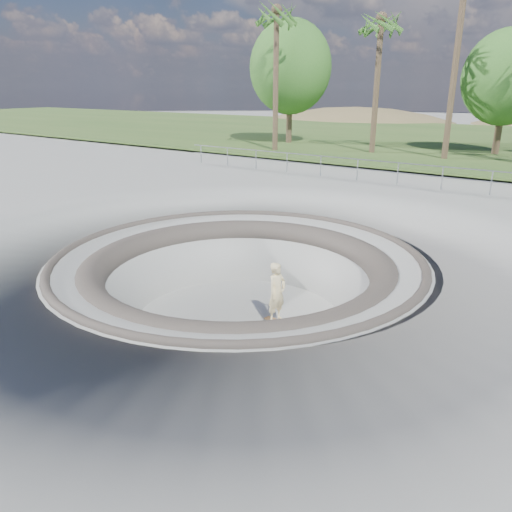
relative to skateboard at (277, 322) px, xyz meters
name	(u,v)px	position (x,y,z in m)	size (l,w,h in m)	color
ground	(238,257)	(-1.07, -0.36, 1.84)	(180.00, 180.00, 0.00)	gray
skate_bowl	(239,316)	(-1.07, -0.36, 0.01)	(14.00, 14.00, 4.10)	gray
grass_strip	(497,142)	(-1.07, 33.64, 2.06)	(180.00, 36.00, 0.12)	#335321
safety_railing	(398,173)	(-1.07, 11.64, 2.53)	(25.00, 0.06, 1.03)	gray
skateboard	(277,322)	(0.00, 0.00, 0.00)	(0.81, 0.31, 0.08)	#8F5C39
skater	(277,293)	(0.00, 0.00, 0.89)	(0.63, 0.42, 1.74)	beige
palm_a	(277,19)	(-12.47, 18.64, 10.39)	(2.60, 2.60, 9.72)	brown
palm_b	(381,26)	(-6.44, 21.27, 9.81)	(2.60, 2.60, 9.09)	brown
bushy_tree_left	(290,67)	(-14.19, 23.17, 7.63)	(6.28, 5.71, 9.07)	brown
bushy_tree_mid	(506,78)	(0.44, 25.12, 6.80)	(5.36, 4.87, 7.73)	brown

